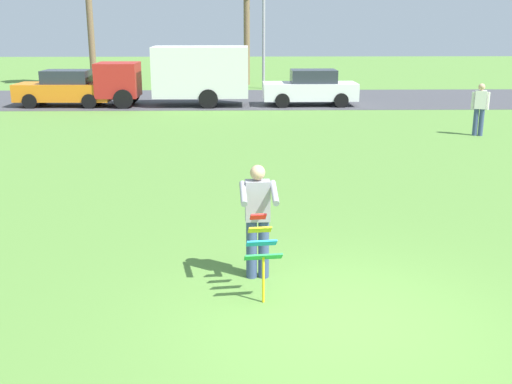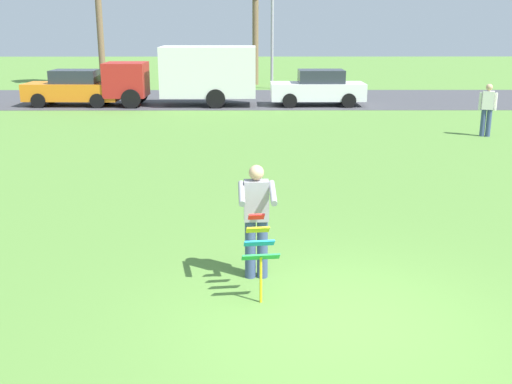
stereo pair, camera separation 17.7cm
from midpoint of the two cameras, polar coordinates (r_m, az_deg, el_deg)
The scene contains 9 objects.
ground_plane at distance 8.18m, azimuth 7.35°, elevation -11.66°, with size 120.00×120.00×0.00m, color #568438.
road_strip at distance 30.60m, azimuth 0.90°, elevation 8.62°, with size 120.00×8.00×0.01m, color #424247.
person_kite_flyer at distance 9.00m, azimuth -0.40°, elevation -2.36°, with size 0.55×0.67×1.73m.
kite_held at distance 8.42m, azimuth -0.09°, elevation -5.00°, with size 0.53×0.67×1.14m.
parked_car_orange at distance 29.21m, azimuth -17.44°, elevation 9.11°, with size 4.25×1.92×1.60m.
parked_truck_red_cab at distance 28.17m, azimuth -7.01°, elevation 10.78°, with size 6.70×2.13×2.62m.
parked_car_white at distance 28.27m, azimuth 4.90°, elevation 9.56°, with size 4.22×1.87×1.60m.
streetlight_pole at distance 35.36m, azimuth 0.56°, elevation 16.05°, with size 0.24×1.65×7.00m.
person_walker_near at distance 21.86m, azimuth 19.80°, elevation 7.35°, with size 0.55×0.32×1.73m.
Camera 1 is at (-1.28, -7.18, 3.73)m, focal length 43.18 mm.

